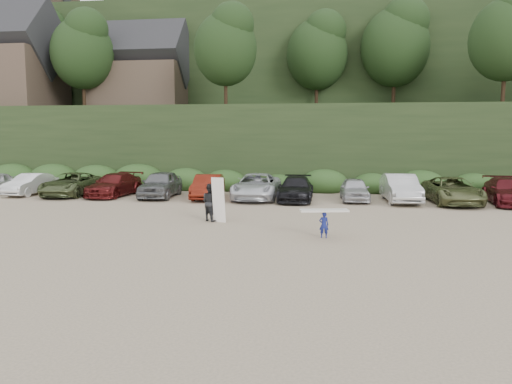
# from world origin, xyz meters

# --- Properties ---
(ground) EXTENTS (120.00, 120.00, 0.00)m
(ground) POSITION_xyz_m (0.00, 0.00, 0.00)
(ground) COLOR tan
(ground) RESTS_ON ground
(hillside_backdrop) EXTENTS (90.00, 41.50, 28.00)m
(hillside_backdrop) POSITION_xyz_m (-0.26, 35.93, 11.22)
(hillside_backdrop) COLOR black
(hillside_backdrop) RESTS_ON ground
(parked_cars) EXTENTS (39.59, 5.88, 1.64)m
(parked_cars) POSITION_xyz_m (2.17, 10.16, 0.75)
(parked_cars) COLOR silver
(parked_cars) RESTS_ON ground
(child_surfer) EXTENTS (1.90, 0.87, 1.10)m
(child_surfer) POSITION_xyz_m (4.60, -0.54, 0.75)
(child_surfer) COLOR navy
(child_surfer) RESTS_ON ground
(adult_surfer) EXTENTS (1.30, 1.04, 2.03)m
(adult_surfer) POSITION_xyz_m (-0.52, 2.40, 0.87)
(adult_surfer) COLOR black
(adult_surfer) RESTS_ON ground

